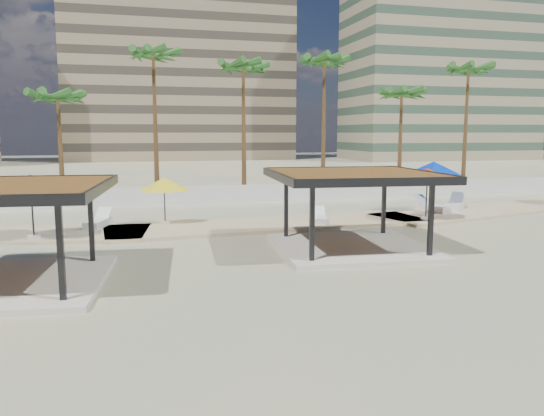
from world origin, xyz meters
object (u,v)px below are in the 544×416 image
Objects in this scene: pavilion_west at (0,226)px; lounger_d at (454,206)px; pavilion_central at (352,203)px; umbrella_c at (427,175)px; lounger_b at (320,219)px; lounger_c at (432,208)px; lounger_a at (98,222)px.

lounger_d is (22.07, 9.78, -1.47)m from pavilion_west.
pavilion_central is 1.91× the size of umbrella_c.
lounger_b is at bearing 87.86° from pavilion_central.
umbrella_c is 1.53× the size of lounger_d.
lounger_b is (12.93, 7.54, -1.52)m from pavilion_west.
umbrella_c is 3.68m from lounger_c.
lounger_c is at bearing -71.15° from lounger_a.
lounger_a is 1.14× the size of lounger_b.
lounger_b is at bearing 148.51° from lounger_d.
lounger_d reaches higher than lounger_b.
lounger_d is (19.83, 0.69, 0.03)m from lounger_a.
lounger_b is (10.69, -1.54, -0.02)m from lounger_a.
lounger_d is (1.66, 0.32, 0.01)m from lounger_c.
pavilion_central is 8.03m from umbrella_c.
lounger_a reaches higher than lounger_b.
lounger_c is (18.17, 0.37, 0.01)m from lounger_a.
umbrella_c is at bearing -79.57° from lounger_b.
pavilion_central is 3.36× the size of lounger_b.
pavilion_central reaches higher than lounger_c.
lounger_d is at bearing 29.91° from pavilion_west.
lounger_a is 18.18m from lounger_c.
lounger_c is at bearing 52.67° from umbrella_c.
pavilion_west is 22.54m from lounger_c.
pavilion_west reaches higher than lounger_d.
pavilion_west is at bearing 135.82° from lounger_b.
pavilion_central is at bearing 173.02° from lounger_d.
pavilion_west reaches higher than pavilion_central.
lounger_a is at bearing 75.26° from lounger_c.
lounger_c is at bearing 30.86° from pavilion_west.
lounger_a is at bearing 97.38° from lounger_b.
umbrella_c is (6.29, 4.97, 0.60)m from pavilion_central.
lounger_c is 1.06× the size of lounger_d.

